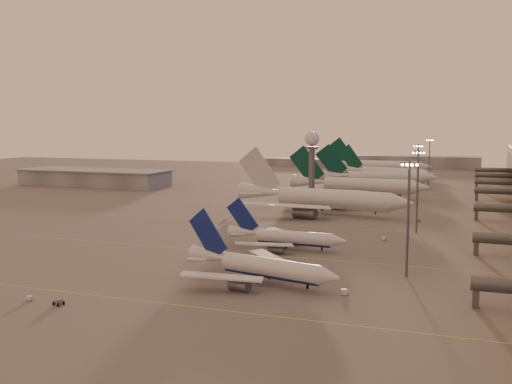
% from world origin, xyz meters
% --- Properties ---
extents(ground, '(700.00, 700.00, 0.00)m').
position_xyz_m(ground, '(0.00, 0.00, 0.00)').
color(ground, '#5C5A59').
rests_on(ground, ground).
extents(taxiway_markings, '(180.00, 185.25, 0.02)m').
position_xyz_m(taxiway_markings, '(30.00, 56.00, 0.01)').
color(taxiway_markings, gold).
rests_on(taxiway_markings, ground).
extents(hangar, '(82.00, 27.00, 8.50)m').
position_xyz_m(hangar, '(-120.00, 140.00, 4.32)').
color(hangar, slate).
rests_on(hangar, ground).
extents(radar_tower, '(6.40, 6.40, 31.10)m').
position_xyz_m(radar_tower, '(5.00, 120.00, 20.95)').
color(radar_tower, '#505257').
rests_on(radar_tower, ground).
extents(mast_a, '(3.60, 0.56, 25.00)m').
position_xyz_m(mast_a, '(58.00, 0.00, 13.74)').
color(mast_a, '#505257').
rests_on(mast_a, ground).
extents(mast_b, '(3.60, 0.56, 25.00)m').
position_xyz_m(mast_b, '(55.00, 55.00, 13.74)').
color(mast_b, '#505257').
rests_on(mast_b, ground).
extents(mast_c, '(3.60, 0.56, 25.00)m').
position_xyz_m(mast_c, '(50.00, 110.00, 13.74)').
color(mast_c, '#505257').
rests_on(mast_c, ground).
extents(mast_d, '(3.60, 0.56, 25.00)m').
position_xyz_m(mast_d, '(48.00, 200.00, 13.74)').
color(mast_d, '#505257').
rests_on(mast_d, ground).
extents(distant_horizon, '(165.00, 37.50, 9.00)m').
position_xyz_m(distant_horizon, '(2.62, 325.14, 3.89)').
color(distant_horizon, slate).
rests_on(distant_horizon, ground).
extents(narrowbody_near, '(36.36, 28.67, 14.45)m').
position_xyz_m(narrowbody_near, '(30.37, -15.74, 2.93)').
color(narrowbody_near, silver).
rests_on(narrowbody_near, ground).
extents(narrowbody_mid, '(33.24, 26.51, 12.98)m').
position_xyz_m(narrowbody_mid, '(25.08, 18.37, 2.63)').
color(narrowbody_mid, silver).
rests_on(narrowbody_mid, ground).
extents(widebody_white, '(68.16, 54.21, 24.09)m').
position_xyz_m(widebody_white, '(18.97, 82.28, 4.18)').
color(widebody_white, silver).
rests_on(widebody_white, ground).
extents(greentail_a, '(63.17, 50.98, 22.94)m').
position_xyz_m(greentail_a, '(22.28, 135.60, 4.05)').
color(greentail_a, silver).
rests_on(greentail_a, ground).
extents(greentail_b, '(60.62, 48.31, 22.53)m').
position_xyz_m(greentail_b, '(24.07, 179.01, 3.98)').
color(greentail_b, silver).
rests_on(greentail_b, ground).
extents(greentail_c, '(56.49, 45.08, 20.89)m').
position_xyz_m(greentail_c, '(22.77, 217.29, 3.69)').
color(greentail_c, silver).
rests_on(greentail_c, ground).
extents(greentail_d, '(66.24, 53.47, 24.05)m').
position_xyz_m(greentail_d, '(12.93, 260.85, 4.25)').
color(greentail_d, silver).
rests_on(greentail_d, ground).
extents(gsv_truck_a, '(4.97, 3.86, 1.92)m').
position_xyz_m(gsv_truck_a, '(-5.44, -42.01, 0.98)').
color(gsv_truck_a, silver).
rests_on(gsv_truck_a, ground).
extents(gsv_tug_near, '(2.82, 3.87, 1.00)m').
position_xyz_m(gsv_tug_near, '(1.20, -42.61, 0.51)').
color(gsv_tug_near, '#5B5E61').
rests_on(gsv_tug_near, ground).
extents(gsv_catering_a, '(5.68, 4.39, 4.27)m').
position_xyz_m(gsv_catering_a, '(48.52, -18.16, 2.13)').
color(gsv_catering_a, silver).
rests_on(gsv_catering_a, ground).
extents(gsv_tug_mid, '(3.67, 3.76, 0.94)m').
position_xyz_m(gsv_tug_mid, '(5.48, 5.08, 0.48)').
color(gsv_tug_mid, gold).
rests_on(gsv_tug_mid, ground).
extents(gsv_truck_b, '(5.38, 2.28, 2.12)m').
position_xyz_m(gsv_truck_b, '(47.96, 39.09, 1.08)').
color(gsv_truck_b, silver).
rests_on(gsv_truck_b, ground).
extents(gsv_truck_c, '(4.97, 4.52, 2.00)m').
position_xyz_m(gsv_truck_c, '(-8.12, 56.07, 1.02)').
color(gsv_truck_c, silver).
rests_on(gsv_truck_c, ground).
extents(gsv_catering_b, '(4.86, 2.78, 3.76)m').
position_xyz_m(gsv_catering_b, '(54.22, 75.79, 1.88)').
color(gsv_catering_b, '#5B5E61').
rests_on(gsv_catering_b, ground).
extents(gsv_tug_far, '(4.06, 4.44, 1.09)m').
position_xyz_m(gsv_tug_far, '(15.79, 106.66, 0.56)').
color(gsv_tug_far, silver).
rests_on(gsv_tug_far, ground).
extents(gsv_truck_d, '(2.30, 5.61, 2.23)m').
position_xyz_m(gsv_truck_d, '(-9.40, 128.94, 1.14)').
color(gsv_truck_d, silver).
rests_on(gsv_truck_d, ground).
extents(gsv_tug_hangar, '(3.63, 2.84, 0.91)m').
position_xyz_m(gsv_tug_hangar, '(39.10, 146.93, 0.47)').
color(gsv_tug_hangar, gold).
rests_on(gsv_tug_hangar, ground).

